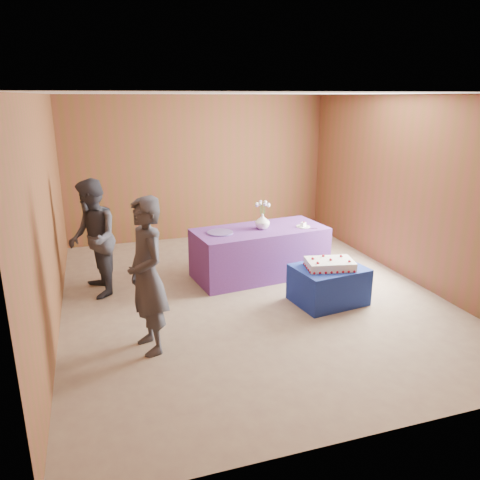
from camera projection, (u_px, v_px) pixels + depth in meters
name	position (u px, v px, depth m)	size (l,w,h in m)	color
ground	(250.00, 295.00, 6.57)	(6.00, 6.00, 0.00)	gray
room_shell	(250.00, 166.00, 6.03)	(5.04, 6.04, 2.72)	brown
cake_table	(328.00, 285.00, 6.27)	(0.90, 0.70, 0.50)	navy
serving_table	(260.00, 252.00, 7.18)	(2.00, 0.90, 0.75)	#603086
sheet_cake	(330.00, 264.00, 6.15)	(0.70, 0.54, 0.15)	white
vase	(262.00, 221.00, 7.03)	(0.22, 0.22, 0.23)	white
flower_spray	(263.00, 204.00, 6.95)	(0.24, 0.24, 0.18)	#2F6C2B
platter	(220.00, 233.00, 6.83)	(0.38, 0.38, 0.02)	#5B4891
plate	(303.00, 226.00, 7.16)	(0.21, 0.21, 0.01)	white
cake_slice	(303.00, 224.00, 7.15)	(0.09, 0.08, 0.08)	white
knife	(309.00, 229.00, 7.07)	(0.26, 0.02, 0.00)	silver
guest_left	(147.00, 276.00, 4.92)	(0.62, 0.41, 1.71)	#34343D
guest_right	(93.00, 239.00, 6.35)	(0.79, 0.62, 1.63)	#2E2E37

